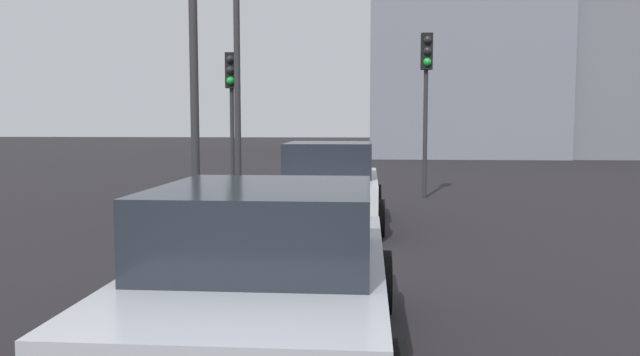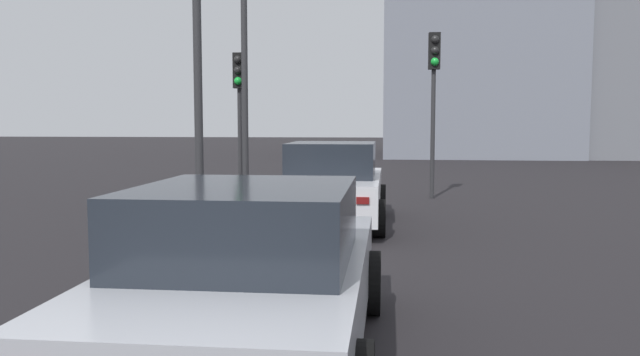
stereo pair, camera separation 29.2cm
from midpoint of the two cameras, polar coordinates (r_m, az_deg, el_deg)
car_white_lead at (r=11.70m, az=1.90°, el=-0.66°), size 4.17×2.00×1.55m
car_silver_second at (r=5.03m, az=-4.68°, el=-8.88°), size 4.20×2.04×1.44m
traffic_light_near_left at (r=16.27m, az=-6.92°, el=7.70°), size 0.32×0.29×3.70m
traffic_light_near_right at (r=15.96m, az=10.91°, el=8.79°), size 0.32×0.29×4.14m
building_facade_left at (r=42.73m, az=24.28°, el=8.08°), size 15.27×8.33×8.99m
building_facade_center at (r=38.94m, az=13.87°, el=9.19°), size 11.66×10.36×9.63m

